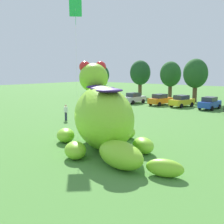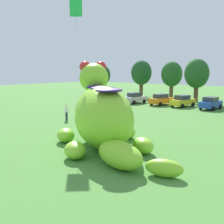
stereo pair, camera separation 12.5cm
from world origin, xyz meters
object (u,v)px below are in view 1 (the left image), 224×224
Objects in this scene: car_silver at (134,98)px; car_blue at (210,103)px; spectator_near_inflatable at (66,113)px; tethered_flying_kite at (75,10)px; car_orange at (160,100)px; giant_inflatable_creature at (103,116)px; car_yellow at (182,101)px.

car_silver is 1.03× the size of car_blue.
car_silver is at bearing 101.39° from spectator_near_inflatable.
car_blue is 0.36× the size of tethered_flying_kite.
car_orange is at bearing 98.46° from tethered_flying_kite.
car_silver is 17.76m from spectator_near_inflatable.
car_silver and car_orange have the same top height.
car_orange is at bearing 8.53° from car_silver.
giant_inflatable_creature is 2.81× the size of car_blue.
spectator_near_inflatable is (-0.96, -18.08, -0.01)m from car_orange.
car_silver is 0.98× the size of car_yellow.
spectator_near_inflatable is (3.51, -17.41, -0.01)m from car_silver.
car_blue is 2.41× the size of spectator_near_inflatable.
car_silver is at bearing 111.00° from tethered_flying_kite.
tethered_flying_kite reaches higher than car_orange.
giant_inflatable_creature is 1.00× the size of tethered_flying_kite.
car_silver is at bearing -171.47° from car_orange.
tethered_flying_kite is at bearing 151.15° from giant_inflatable_creature.
car_orange is at bearing -177.54° from car_blue.
car_orange and car_blue have the same top height.
giant_inflatable_creature is 11.10m from tethered_flying_kite.
giant_inflatable_creature reaches higher than car_blue.
car_yellow is at bearing 4.98° from car_orange.
car_silver reaches higher than spectator_near_inflatable.
giant_inflatable_creature is at bearing -58.94° from car_silver.
car_orange is 0.37× the size of tethered_flying_kite.
car_yellow is at bearing 76.56° from spectator_near_inflatable.
car_yellow is 0.37× the size of tethered_flying_kite.
car_silver is at bearing 121.06° from giant_inflatable_creature.
car_silver is (-13.81, 22.92, -1.37)m from giant_inflatable_creature.
car_orange is 22.54m from tethered_flying_kite.
tethered_flying_kite is (-0.45, -20.39, 9.77)m from car_yellow.
car_blue is at bearing 77.31° from tethered_flying_kite.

